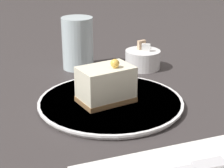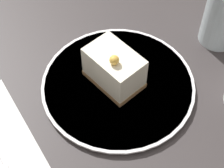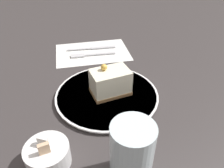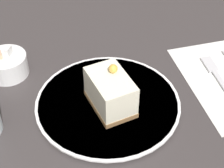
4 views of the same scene
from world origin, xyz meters
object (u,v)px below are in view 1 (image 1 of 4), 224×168
Objects in this scene: drinking_glass at (78,43)px; sugar_bowl at (143,59)px; plate at (111,102)px; cake_slice at (106,84)px.

sugar_bowl is at bearing 72.97° from drinking_glass.
cake_slice is (0.00, -0.01, 0.04)m from plate.
plate is 0.04m from cake_slice.
drinking_glass is at bearing 166.49° from cake_slice.
drinking_glass is (-0.23, -0.01, 0.02)m from cake_slice.
cake_slice is at bearing -37.04° from sugar_bowl.
drinking_glass reaches higher than sugar_bowl.
plate is 3.25× the size of sugar_bowl.
cake_slice is 0.24m from sugar_bowl.
drinking_glass is (-0.05, -0.15, 0.04)m from sugar_bowl.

